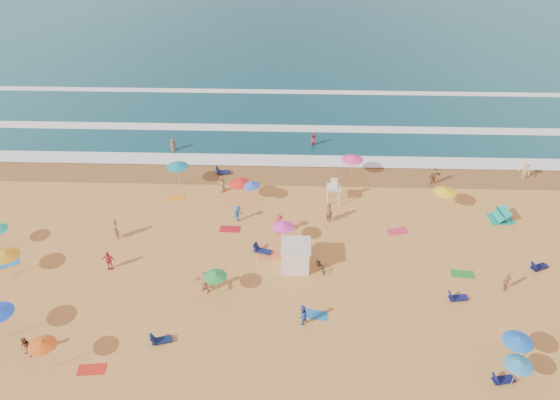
{
  "coord_description": "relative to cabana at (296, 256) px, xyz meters",
  "views": [
    {
      "loc": [
        1.94,
        -31.99,
        27.67
      ],
      "look_at": [
        0.79,
        6.0,
        1.5
      ],
      "focal_mm": 35.0,
      "sensor_mm": 36.0,
      "label": 1
    }
  ],
  "objects": [
    {
      "name": "lifeguard_stand",
      "position": [
        3.26,
        8.73,
        0.05
      ],
      "size": [
        1.2,
        1.2,
        2.1
      ],
      "primitive_type": null,
      "color": "white",
      "rests_on": "ground"
    },
    {
      "name": "beachgoers",
      "position": [
        -1.38,
        5.08,
        -0.2
      ],
      "size": [
        47.97,
        28.97,
        2.09
      ],
      "color": "tan",
      "rests_on": "ground"
    },
    {
      "name": "surf_foam",
      "position": [
        -2.17,
        22.01,
        -0.9
      ],
      "size": [
        200.0,
        18.7,
        0.05
      ],
      "color": "white",
      "rests_on": "ground"
    },
    {
      "name": "wet_sand",
      "position": [
        -2.17,
        13.19,
        -0.99
      ],
      "size": [
        220.0,
        220.0,
        0.0
      ],
      "primitive_type": "plane",
      "color": "olive",
      "rests_on": "ground"
    },
    {
      "name": "beach_umbrellas",
      "position": [
        -2.36,
        0.62,
        1.07
      ],
      "size": [
        54.81,
        25.31,
        0.8
      ],
      "color": "#F737C8",
      "rests_on": "ground"
    },
    {
      "name": "cabana_roof",
      "position": [
        0.0,
        0.0,
        1.06
      ],
      "size": [
        2.2,
        2.2,
        0.12
      ],
      "primitive_type": "cube",
      "color": "silver",
      "rests_on": "cabana"
    },
    {
      "name": "towels",
      "position": [
        -2.84,
        -1.54,
        -0.98
      ],
      "size": [
        44.7,
        23.24,
        0.03
      ],
      "color": "red",
      "rests_on": "ground"
    },
    {
      "name": "ground",
      "position": [
        -2.17,
        0.69,
        -1.0
      ],
      "size": [
        220.0,
        220.0,
        0.0
      ],
      "primitive_type": "plane",
      "color": "gold",
      "rests_on": "ground"
    },
    {
      "name": "cabana",
      "position": [
        0.0,
        0.0,
        0.0
      ],
      "size": [
        2.0,
        2.0,
        2.0
      ],
      "primitive_type": "cube",
      "color": "silver",
      "rests_on": "ground"
    },
    {
      "name": "popup_tents",
      "position": [
        19.73,
        3.09,
        -0.4
      ],
      "size": [
        6.76,
        8.68,
        1.2
      ],
      "color": "#D930A8",
      "rests_on": "ground"
    },
    {
      "name": "bicycle",
      "position": [
        1.9,
        -0.3,
        -0.59
      ],
      "size": [
        1.11,
        1.64,
        0.82
      ],
      "primitive_type": "imported",
      "rotation": [
        0.0,
        0.0,
        0.41
      ],
      "color": "black",
      "rests_on": "ground"
    },
    {
      "name": "loungers",
      "position": [
        2.02,
        -2.44,
        -0.83
      ],
      "size": [
        46.5,
        23.97,
        0.34
      ],
      "color": "#0E1B49",
      "rests_on": "ground"
    }
  ]
}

